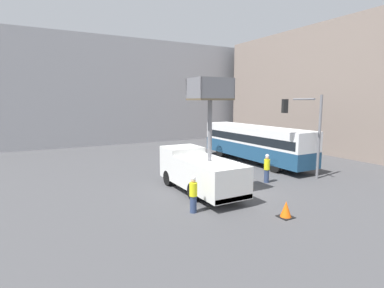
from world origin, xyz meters
The scene contains 9 objects.
ground_plane centered at (0.00, 0.00, 0.00)m, with size 120.00×120.00×0.00m, color #424244.
building_backdrop_far centered at (0.00, 27.47, 6.43)m, with size 44.00×10.00×12.87m.
building_backdrop_side centered at (20.63, 6.85, 6.45)m, with size 10.00×28.00×12.90m.
utility_truck centered at (-1.41, 0.95, 1.44)m, with size 2.28×6.61×6.49m.
city_bus centered at (7.05, 6.12, 1.87)m, with size 2.42×11.72×3.15m.
traffic_light_pole centered at (6.40, 0.13, 3.84)m, with size 2.74×2.48×5.72m.
road_worker_near_truck centered at (-3.27, -1.67, 0.90)m, with size 0.38×0.38×1.80m.
road_worker_directing centered at (3.52, 0.69, 0.95)m, with size 0.38×0.38×1.89m.
traffic_cone_near_truck centered at (0.19, -4.22, 0.36)m, with size 0.66×0.66×0.76m.
Camera 1 is at (-9.91, -13.71, 5.32)m, focal length 28.00 mm.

